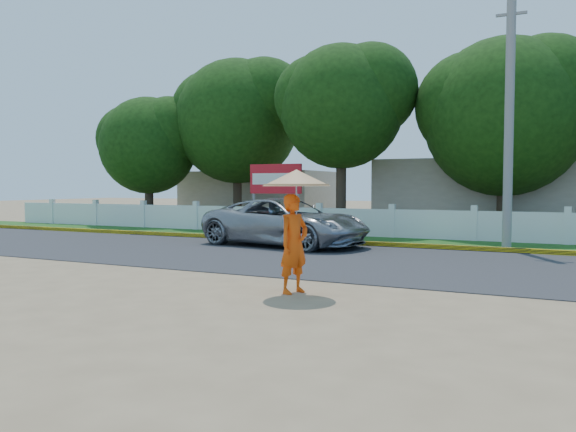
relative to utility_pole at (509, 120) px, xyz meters
The scene contains 12 objects.
ground 10.63m from the utility_pole, 115.71° to the right, with size 120.00×120.00×0.00m, color #9E8460.
road 7.31m from the utility_pole, 134.33° to the right, with size 60.00×7.00×0.02m, color #38383A.
grass_verge 5.92m from the utility_pole, 168.38° to the left, with size 60.00×3.50×0.03m, color #2D601E.
curb 5.87m from the utility_pole, 169.11° to the right, with size 40.00×0.18×0.16m, color yellow.
fence 5.97m from the utility_pole, 151.41° to the left, with size 40.00×0.10×1.10m, color silver.
building_near 9.53m from the utility_pole, 97.93° to the left, with size 10.00×6.00×3.20m, color #B7AD99.
building_far 17.69m from the utility_pole, 144.64° to the left, with size 8.00×5.00×2.80m, color #B7AD99.
utility_pole is the anchor object (origin of this frame).
vehicle 7.70m from the utility_pole, 163.72° to the right, with size 2.63×5.70×1.59m, color #919398.
monk_with_parasol 10.01m from the utility_pole, 108.10° to the right, with size 1.27×1.27×2.31m.
billboard 10.56m from the utility_pole, 160.75° to the left, with size 2.50×0.13×2.95m.
tree_row 5.84m from the utility_pole, 112.56° to the left, with size 33.72×7.55×9.02m.
Camera 1 is at (5.63, -9.77, 2.02)m, focal length 35.00 mm.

